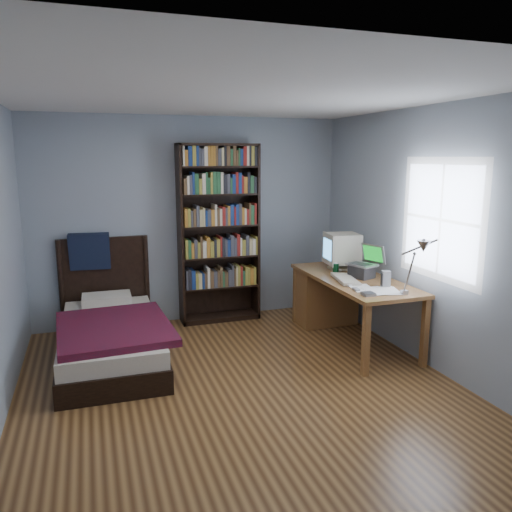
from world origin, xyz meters
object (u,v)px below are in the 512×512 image
at_px(desk, 332,294).
at_px(laptop, 363,268).
at_px(bookshelf, 219,234).
at_px(soda_can, 336,268).
at_px(crt_monitor, 341,249).
at_px(speaker, 386,279).
at_px(desk_lamp, 421,252).
at_px(keyboard, 345,279).
at_px(bed, 110,332).

distance_m(desk, laptop, 0.66).
height_order(desk, bookshelf, bookshelf).
distance_m(soda_can, bookshelf, 1.50).
distance_m(crt_monitor, bookshelf, 1.49).
distance_m(speaker, soda_can, 0.71).
distance_m(crt_monitor, desk_lamp, 1.54).
bearing_deg(laptop, desk, 100.84).
height_order(laptop, soda_can, laptop).
xyz_separation_m(speaker, soda_can, (-0.21, 0.68, -0.02)).
bearing_deg(soda_can, keyboard, -99.80).
distance_m(keyboard, speaker, 0.44).
xyz_separation_m(desk_lamp, speaker, (0.11, 0.67, -0.40)).
distance_m(soda_can, bed, 2.52).
relative_size(keyboard, bookshelf, 0.22).
xyz_separation_m(desk_lamp, keyboard, (-0.16, 1.02, -0.47)).
distance_m(desk_lamp, soda_can, 1.42).
bearing_deg(desk_lamp, bed, 149.18).
distance_m(bookshelf, bed, 1.79).
relative_size(keyboard, bed, 0.24).
height_order(desk, speaker, speaker).
height_order(crt_monitor, bookshelf, bookshelf).
distance_m(crt_monitor, soda_can, 0.30).
height_order(keyboard, bookshelf, bookshelf).
xyz_separation_m(desk, speaker, (0.11, -0.93, 0.39)).
height_order(speaker, bed, bed).
xyz_separation_m(laptop, desk_lamp, (-0.10, -1.09, 0.38)).
bearing_deg(speaker, crt_monitor, 112.36).
relative_size(desk, keyboard, 3.60).
relative_size(keyboard, speaker, 2.97).
bearing_deg(bed, desk, 1.59).
relative_size(keyboard, soda_can, 4.14).
xyz_separation_m(keyboard, speaker, (0.26, -0.35, 0.06)).
height_order(desk_lamp, bed, desk_lamp).
relative_size(crt_monitor, keyboard, 0.89).
distance_m(laptop, bookshelf, 1.81).
xyz_separation_m(crt_monitor, desk_lamp, (-0.05, -1.52, 0.24)).
distance_m(speaker, bookshelf, 2.13).
relative_size(desk, laptop, 4.64).
bearing_deg(keyboard, laptop, 27.10).
relative_size(soda_can, bed, 0.06).
xyz_separation_m(keyboard, soda_can, (0.06, 0.33, 0.04)).
relative_size(desk, crt_monitor, 4.07).
bearing_deg(keyboard, desk, 86.69).
bearing_deg(speaker, laptop, 110.42).
xyz_separation_m(bookshelf, bed, (-1.36, -0.80, -0.83)).
height_order(laptop, keyboard, laptop).
bearing_deg(laptop, keyboard, -164.38).
bearing_deg(speaker, bed, -179.01).
bearing_deg(speaker, soda_can, 125.63).
bearing_deg(crt_monitor, keyboard, -112.70).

